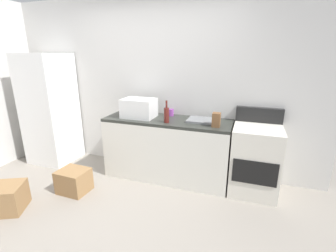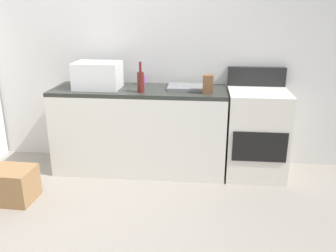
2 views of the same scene
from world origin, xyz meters
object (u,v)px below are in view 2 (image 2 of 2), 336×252
stove_oven (256,132)px  wine_bottle (141,81)px  coffee_mug (141,80)px  microwave (98,75)px  knife_block (208,84)px  cardboard_box_medium (13,185)px

stove_oven → wine_bottle: (-1.17, -0.17, 0.54)m
stove_oven → coffee_mug: stove_oven is taller
microwave → wine_bottle: bearing=-15.7°
coffee_mug → knife_block: bearing=-25.3°
wine_bottle → cardboard_box_medium: (-1.10, -0.64, -0.85)m
coffee_mug → knife_block: size_ratio=0.56×
knife_block → cardboard_box_medium: 2.05m
microwave → cardboard_box_medium: 1.33m
knife_block → cardboard_box_medium: knife_block is taller
stove_oven → microwave: size_ratio=2.39×
cardboard_box_medium → microwave: bearing=51.0°
microwave → coffee_mug: (0.41, 0.23, -0.09)m
microwave → cardboard_box_medium: size_ratio=1.20×
wine_bottle → coffee_mug: size_ratio=3.00×
stove_oven → coffee_mug: 1.33m
wine_bottle → coffee_mug: 0.37m
stove_oven → microwave: 1.74m
stove_oven → cardboard_box_medium: (-2.27, -0.81, -0.31)m
coffee_mug → cardboard_box_medium: (-1.04, -1.00, -0.79)m
stove_oven → wine_bottle: 1.30m
wine_bottle → knife_block: size_ratio=1.67×
wine_bottle → knife_block: (0.66, 0.02, -0.02)m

